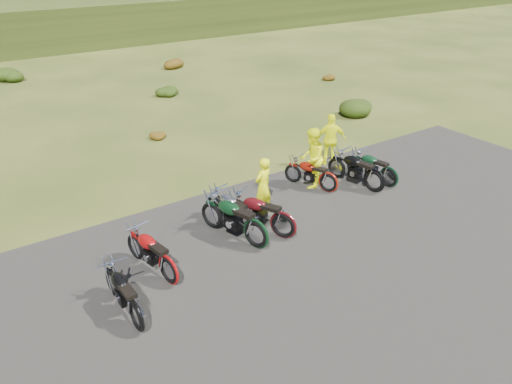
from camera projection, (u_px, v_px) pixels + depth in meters
ground at (318, 241)px, 12.92m from camera, size 300.00×300.00×0.00m
gravel_pad at (375, 280)px, 11.45m from camera, size 20.00×12.00×0.04m
shrub_3 at (10, 73)px, 27.21m from camera, size 1.56×1.56×0.92m
shrub_4 at (156, 134)px, 19.40m from camera, size 0.77×0.77×0.45m
shrub_5 at (166, 90)px, 24.72m from camera, size 1.03×1.03×0.61m
shrub_6 at (172, 62)px, 30.05m from camera, size 1.30×1.30×0.77m
shrub_7 at (357, 104)px, 22.10m from camera, size 1.56×1.56×0.92m
shrub_8 at (326, 76)px, 27.57m from camera, size 0.77×0.77×0.45m
motorcycle_0 at (139, 330)px, 10.00m from camera, size 0.68×1.97×1.03m
motorcycle_1 at (170, 284)px, 11.33m from camera, size 1.03×2.13×1.07m
motorcycle_2 at (256, 248)px, 12.63m from camera, size 1.38×2.41×1.20m
motorcycle_3 at (249, 234)px, 13.24m from camera, size 1.04×2.06×1.03m
motorcycle_4 at (283, 239)px, 13.05m from camera, size 1.61×2.24×1.12m
motorcycle_5 at (373, 192)px, 15.42m from camera, size 1.11×2.21×1.11m
motorcycle_6 at (328, 193)px, 15.40m from camera, size 1.28×1.96×0.98m
motorcycle_7 at (387, 188)px, 15.72m from camera, size 0.99×1.99×1.00m
person_middle at (263, 187)px, 13.83m from camera, size 0.71×0.56×1.69m
person_right_a at (312, 159)px, 15.35m from camera, size 1.17×1.16×1.90m
person_right_b at (331, 140)px, 16.89m from camera, size 1.14×0.92×1.81m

